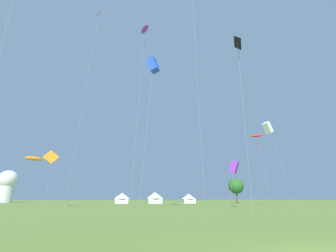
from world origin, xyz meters
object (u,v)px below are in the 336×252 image
at_px(observatory_dome, 7,184).
at_px(tree_distant_left, 236,186).
at_px(kite_purple_box, 234,167).
at_px(kite_orange_diamond, 51,157).
at_px(kite_black_diamond, 238,46).
at_px(kite_red_diamond, 97,24).
at_px(kite_red_parafoil, 257,136).
at_px(festival_tent_left, 122,198).
at_px(festival_tent_center, 189,198).
at_px(kite_orange_parafoil, 34,158).
at_px(kite_purple_parafoil, 145,30).
at_px(kite_blue_box, 153,65).
at_px(kite_white_box, 268,128).
at_px(festival_tent_right, 155,197).

height_order(observatory_dome, tree_distant_left, observatory_dome).
bearing_deg(observatory_dome, kite_purple_box, -40.12).
bearing_deg(kite_orange_diamond, kite_black_diamond, -41.41).
relative_size(kite_red_diamond, observatory_dome, 3.47).
height_order(kite_red_parafoil, tree_distant_left, kite_red_parafoil).
relative_size(festival_tent_left, festival_tent_center, 1.08).
distance_m(kite_red_diamond, festival_tent_center, 51.39).
relative_size(kite_orange_parafoil, kite_black_diamond, 0.56).
xyz_separation_m(kite_red_parafoil, kite_purple_parafoil, (-22.24, -0.85, 21.22)).
distance_m(kite_blue_box, observatory_dome, 74.43).
relative_size(kite_purple_box, festival_tent_left, 1.78).
xyz_separation_m(kite_white_box, observatory_dome, (-70.03, 47.69, -9.56)).
bearing_deg(kite_purple_box, kite_white_box, 19.06).
bearing_deg(tree_distant_left, kite_orange_parafoil, -166.54).
distance_m(kite_red_diamond, observatory_dome, 67.97).
bearing_deg(kite_orange_diamond, observatory_dome, 121.08).
distance_m(kite_black_diamond, festival_tent_right, 52.06).
bearing_deg(kite_orange_diamond, kite_purple_parafoil, -17.26).
height_order(kite_red_parafoil, festival_tent_center, kite_red_parafoil).
relative_size(kite_purple_parafoil, kite_black_diamond, 1.74).
bearing_deg(kite_blue_box, tree_distant_left, 52.22).
distance_m(kite_orange_diamond, kite_red_diamond, 26.99).
relative_size(kite_blue_box, kite_black_diamond, 1.21).
bearing_deg(kite_purple_box, festival_tent_center, 92.48).
bearing_deg(kite_blue_box, kite_black_diamond, -54.33).
height_order(kite_white_box, kite_red_diamond, kite_red_diamond).
xyz_separation_m(kite_red_diamond, kite_purple_box, (25.99, 0.35, -27.36)).
bearing_deg(kite_black_diamond, kite_red_diamond, 137.63).
distance_m(kite_white_box, kite_orange_diamond, 42.96).
distance_m(kite_purple_box, kite_black_diamond, 22.69).
xyz_separation_m(kite_orange_parafoil, kite_black_diamond, (34.81, -37.61, 8.24)).
relative_size(festival_tent_right, festival_tent_center, 1.15).
height_order(kite_orange_diamond, festival_tent_left, kite_orange_diamond).
distance_m(kite_white_box, kite_red_diamond, 40.28).
bearing_deg(tree_distant_left, festival_tent_left, -176.83).
bearing_deg(kite_purple_parafoil, tree_distant_left, 46.27).
xyz_separation_m(kite_black_diamond, festival_tent_left, (-14.24, 48.97, -17.07)).
height_order(kite_red_parafoil, kite_purple_parafoil, kite_purple_parafoil).
height_order(kite_blue_box, tree_distant_left, kite_blue_box).
distance_m(kite_orange_parafoil, kite_orange_diamond, 16.57).
bearing_deg(kite_orange_diamond, kite_purple_box, -8.80).
bearing_deg(festival_tent_left, kite_purple_parafoil, -82.84).
bearing_deg(kite_red_parafoil, festival_tent_center, 102.96).
bearing_deg(festival_tent_center, kite_purple_box, -87.52).
distance_m(kite_orange_parafoil, festival_tent_right, 33.13).
xyz_separation_m(kite_orange_parafoil, tree_distant_left, (55.54, 13.30, -5.36)).
height_order(kite_purple_parafoil, kite_black_diamond, kite_purple_parafoil).
relative_size(kite_purple_parafoil, kite_red_diamond, 0.93).
bearing_deg(tree_distant_left, kite_orange_diamond, -149.77).
distance_m(kite_purple_parafoil, festival_tent_left, 44.90).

